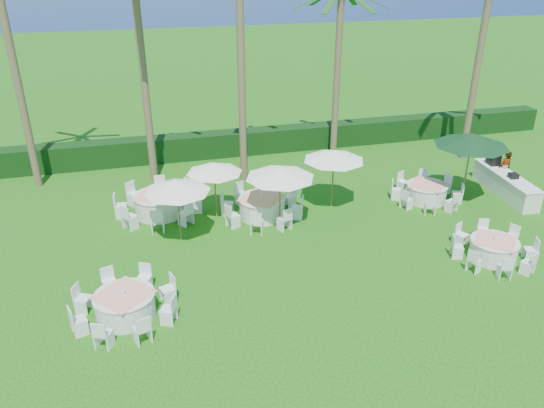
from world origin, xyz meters
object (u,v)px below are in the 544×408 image
at_px(banquet_table_e, 262,206).
at_px(staff_person, 505,169).
at_px(banquet_table_c, 494,249).
at_px(banquet_table_a, 125,305).
at_px(buffet_table, 505,183).
at_px(umbrella_a, 177,186).
at_px(umbrella_c, 214,168).
at_px(banquet_table_d, 159,204).
at_px(umbrella_d, 334,155).
at_px(umbrella_green, 472,140).
at_px(banquet_table_f, 426,192).
at_px(umbrella_b, 280,173).

xyz_separation_m(banquet_table_e, staff_person, (10.90, 0.09, 0.41)).
distance_m(banquet_table_c, banquet_table_e, 8.48).
height_order(banquet_table_a, buffet_table, buffet_table).
relative_size(banquet_table_a, staff_person, 1.78).
relative_size(umbrella_a, umbrella_c, 1.03).
relative_size(banquet_table_c, banquet_table_d, 0.81).
bearing_deg(banquet_table_d, banquet_table_c, -30.12).
xyz_separation_m(banquet_table_a, umbrella_d, (8.19, 5.24, 1.83)).
xyz_separation_m(banquet_table_d, umbrella_green, (12.30, -1.91, 2.23)).
height_order(umbrella_c, buffet_table, umbrella_c).
height_order(banquet_table_f, buffet_table, buffet_table).
relative_size(buffet_table, staff_person, 2.37).
bearing_deg(umbrella_a, umbrella_green, 1.70).
xyz_separation_m(banquet_table_d, umbrella_a, (0.61, -2.25, 1.67)).
bearing_deg(umbrella_green, banquet_table_d, 171.19).
xyz_separation_m(banquet_table_c, umbrella_c, (-8.57, 5.41, 1.71)).
relative_size(umbrella_b, umbrella_d, 1.05).
bearing_deg(buffet_table, umbrella_c, 175.64).
bearing_deg(umbrella_green, banquet_table_c, -110.11).
bearing_deg(umbrella_c, umbrella_b, -29.32).
height_order(banquet_table_f, umbrella_d, umbrella_d).
height_order(banquet_table_f, umbrella_a, umbrella_a).
relative_size(banquet_table_d, umbrella_d, 1.39).
xyz_separation_m(banquet_table_c, buffet_table, (3.69, 4.47, 0.12)).
bearing_deg(umbrella_d, banquet_table_d, 171.08).
bearing_deg(umbrella_a, staff_person, 4.65).
bearing_deg(umbrella_d, banquet_table_f, -6.50).
distance_m(buffet_table, staff_person, 0.82).
bearing_deg(banquet_table_c, umbrella_green, 69.89).
relative_size(banquet_table_c, umbrella_d, 1.12).
bearing_deg(umbrella_green, banquet_table_a, -162.13).
relative_size(banquet_table_d, staff_person, 2.03).
xyz_separation_m(banquet_table_d, umbrella_d, (6.83, -1.07, 1.79)).
xyz_separation_m(banquet_table_a, banquet_table_f, (12.20, 4.78, -0.02)).
height_order(banquet_table_e, buffet_table, buffet_table).
distance_m(banquet_table_a, umbrella_c, 6.74).
height_order(banquet_table_d, banquet_table_e, banquet_table_d).
xyz_separation_m(banquet_table_a, banquet_table_c, (12.08, 0.09, -0.03)).
xyz_separation_m(umbrella_green, staff_person, (2.49, 0.81, -1.84)).
relative_size(banquet_table_a, umbrella_b, 1.16).
height_order(umbrella_b, umbrella_d, umbrella_d).
bearing_deg(buffet_table, umbrella_d, 174.91).
bearing_deg(buffet_table, banquet_table_c, -129.57).
relative_size(banquet_table_d, umbrella_b, 1.32).
relative_size(banquet_table_e, umbrella_green, 1.06).
height_order(banquet_table_e, umbrella_a, umbrella_a).
bearing_deg(banquet_table_a, banquet_table_f, 21.41).
xyz_separation_m(banquet_table_e, umbrella_a, (-3.27, -1.06, 1.69)).
distance_m(umbrella_a, umbrella_green, 11.70).
relative_size(umbrella_green, buffet_table, 0.74).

